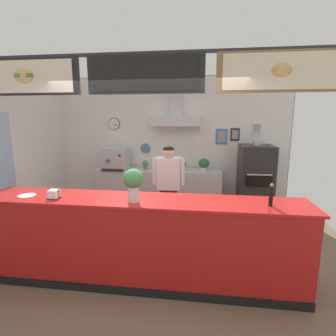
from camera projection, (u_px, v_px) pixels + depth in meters
name	position (u px, v px, depth m)	size (l,w,h in m)	color
ground_plane	(148.00, 266.00, 3.62)	(6.34, 6.34, 0.00)	brown
back_wall_assembly	(170.00, 140.00, 5.73)	(5.17, 2.72, 2.93)	gray
service_counter	(142.00, 241.00, 3.22)	(3.97, 0.63, 1.08)	#B21916
back_prep_counter	(159.00, 190.00, 5.74)	(2.67, 0.58, 0.93)	#B7BABF
pizza_oven	(255.00, 183.00, 5.22)	(0.63, 0.75, 1.61)	#232326
shop_worker	(169.00, 189.00, 4.39)	(0.54, 0.25, 1.59)	#232328
espresso_machine	(116.00, 158.00, 5.71)	(0.52, 0.51, 0.47)	#B7BABF
potted_oregano	(183.00, 165.00, 5.60)	(0.17, 0.17, 0.20)	#9E563D
potted_basil	(169.00, 164.00, 5.60)	(0.17, 0.17, 0.24)	#9E563D
potted_rosemary	(145.00, 164.00, 5.67)	(0.13, 0.13, 0.20)	#9E563D
potted_sage	(204.00, 164.00, 5.50)	(0.23, 0.23, 0.27)	beige
pepper_grinder	(271.00, 195.00, 2.85)	(0.04, 0.04, 0.25)	black
condiment_plate	(27.00, 196.00, 3.22)	(0.21, 0.21, 0.01)	white
basil_vase	(133.00, 183.00, 2.97)	(0.23, 0.23, 0.39)	silver
napkin_holder	(54.00, 194.00, 3.13)	(0.13, 0.13, 0.12)	#262628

